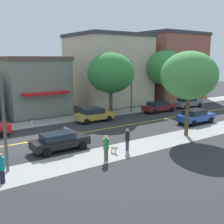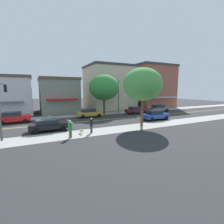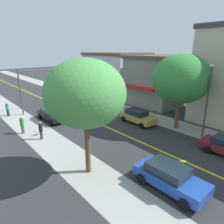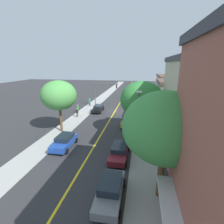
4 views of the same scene
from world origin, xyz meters
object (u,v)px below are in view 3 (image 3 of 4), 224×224
(street_tree_right_corner, at_px, (181,79))
(street_lamp, at_px, (208,95))
(blue_sedan_right_curb, at_px, (170,177))
(pedestrian_black_shirt, at_px, (41,130))
(street_tree_left_far, at_px, (85,94))
(parking_meter, at_px, (154,115))
(small_dog, at_px, (39,132))
(traffic_light_mast, at_px, (34,82))
(black_sedan_right_curb, at_px, (51,114))
(fire_hydrant, at_px, (112,105))
(gold_sedan_left_curb, at_px, (138,116))
(pedestrian_red_shirt, at_px, (88,92))
(pedestrian_green_shirt, at_px, (22,124))
(red_sedan_left_curb, at_px, (83,98))

(street_tree_right_corner, distance_m, street_lamp, 3.22)
(blue_sedan_right_curb, distance_m, pedestrian_black_shirt, 12.28)
(street_tree_left_far, height_order, parking_meter, street_tree_left_far)
(small_dog, bearing_deg, pedestrian_black_shirt, 67.86)
(street_tree_left_far, relative_size, blue_sedan_right_curb, 1.74)
(street_tree_right_corner, xyz_separation_m, traffic_light_mast, (9.10, -15.47, -1.25))
(street_lamp, distance_m, black_sedan_right_curb, 16.95)
(pedestrian_black_shirt, distance_m, small_dog, 1.27)
(street_tree_right_corner, relative_size, fire_hydrant, 9.30)
(fire_hydrant, relative_size, gold_sedan_left_curb, 0.19)
(small_dog, bearing_deg, pedestrian_red_shirt, -154.96)
(pedestrian_green_shirt, bearing_deg, pedestrian_red_shirt, -49.64)
(pedestrian_red_shirt, bearing_deg, gold_sedan_left_curb, -50.72)
(fire_hydrant, distance_m, pedestrian_black_shirt, 12.40)
(fire_hydrant, bearing_deg, parking_meter, 88.54)
(gold_sedan_left_curb, bearing_deg, small_dog, -110.68)
(street_tree_right_corner, height_order, red_sedan_left_curb, street_tree_right_corner)
(street_tree_right_corner, height_order, fire_hydrant, street_tree_right_corner)
(blue_sedan_right_curb, height_order, pedestrian_black_shirt, pedestrian_black_shirt)
(street_tree_left_far, distance_m, traffic_light_mast, 16.20)
(black_sedan_right_curb, bearing_deg, small_dog, -43.13)
(street_tree_right_corner, relative_size, pedestrian_red_shirt, 4.81)
(street_tree_left_far, distance_m, pedestrian_green_shirt, 10.83)
(pedestrian_green_shirt, bearing_deg, gold_sedan_left_curb, -108.93)
(parking_meter, relative_size, black_sedan_right_curb, 0.31)
(pedestrian_green_shirt, height_order, pedestrian_black_shirt, pedestrian_green_shirt)
(traffic_light_mast, xyz_separation_m, red_sedan_left_curb, (-7.13, 0.20, -3.17))
(black_sedan_right_curb, height_order, small_dog, black_sedan_right_curb)
(street_tree_right_corner, height_order, traffic_light_mast, street_tree_right_corner)
(traffic_light_mast, relative_size, gold_sedan_left_curb, 1.32)
(street_tree_right_corner, distance_m, red_sedan_left_curb, 16.02)
(street_tree_right_corner, xyz_separation_m, blue_sedan_right_curb, (9.07, 5.11, -4.47))
(blue_sedan_right_curb, xyz_separation_m, pedestrian_red_shirt, (-10.00, -23.22, 0.06))
(traffic_light_mast, height_order, street_lamp, street_lamp)
(black_sedan_right_curb, relative_size, small_dog, 6.21)
(blue_sedan_right_curb, bearing_deg, small_dog, -167.83)
(parking_meter, relative_size, blue_sedan_right_curb, 0.32)
(street_tree_left_far, distance_m, street_lamp, 11.82)
(parking_meter, distance_m, red_sedan_left_curb, 12.75)
(blue_sedan_right_curb, relative_size, pedestrian_green_shirt, 2.44)
(red_sedan_left_curb, xyz_separation_m, blue_sedan_right_curb, (7.10, 20.38, -0.05))
(fire_hydrant, xyz_separation_m, traffic_light_mast, (8.86, -5.25, 3.61))
(red_sedan_left_curb, bearing_deg, small_dog, -53.26)
(pedestrian_red_shirt, bearing_deg, pedestrian_green_shirt, -96.62)
(fire_hydrant, height_order, pedestrian_black_shirt, pedestrian_black_shirt)
(fire_hydrant, height_order, traffic_light_mast, traffic_light_mast)
(red_sedan_left_curb, bearing_deg, fire_hydrant, 19.21)
(traffic_light_mast, bearing_deg, pedestrian_black_shirt, -109.30)
(black_sedan_right_curb, bearing_deg, traffic_light_mast, 178.85)
(traffic_light_mast, distance_m, street_lamp, 20.47)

